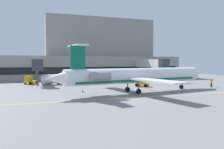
% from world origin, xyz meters
% --- Properties ---
extents(ground, '(120.00, 120.00, 0.11)m').
position_xyz_m(ground, '(0.00, 0.00, -0.05)').
color(ground, slate).
extents(terminal_building, '(72.64, 15.51, 21.24)m').
position_xyz_m(terminal_building, '(4.70, 48.44, 8.08)').
color(terminal_building, gray).
rests_on(terminal_building, ground).
extents(jet_bridge_west, '(2.40, 17.65, 6.38)m').
position_xyz_m(jet_bridge_west, '(20.39, 30.46, 4.99)').
color(jet_bridge_west, silver).
rests_on(jet_bridge_west, ground).
extents(jet_bridge_east, '(2.40, 18.10, 6.13)m').
position_xyz_m(jet_bridge_east, '(-12.68, 30.23, 4.75)').
color(jet_bridge_east, silver).
rests_on(jet_bridge_east, ground).
extents(regional_jet, '(33.26, 24.16, 8.19)m').
position_xyz_m(regional_jet, '(3.93, 6.17, 3.04)').
color(regional_jet, white).
rests_on(regional_jet, ground).
extents(baggage_tug, '(3.40, 3.41, 2.09)m').
position_xyz_m(baggage_tug, '(-14.38, 28.78, 0.94)').
color(baggage_tug, '#E5B20C').
rests_on(baggage_tug, ground).
extents(pushback_tractor, '(3.21, 3.22, 2.16)m').
position_xyz_m(pushback_tractor, '(9.16, 15.01, 0.96)').
color(pushback_tractor, '#E5B20C').
rests_on(pushback_tractor, ground).
extents(fuel_tank, '(6.03, 2.89, 2.49)m').
position_xyz_m(fuel_tank, '(-8.91, 26.05, 1.39)').
color(fuel_tank, white).
rests_on(fuel_tank, ground).
extents(marshaller, '(0.83, 0.34, 1.92)m').
position_xyz_m(marshaller, '(23.29, 8.81, 0.98)').
color(marshaller, '#191E33').
rests_on(marshaller, ground).
extents(safety_cone_alpha, '(0.47, 0.47, 0.55)m').
position_xyz_m(safety_cone_alpha, '(10.49, 12.35, 0.25)').
color(safety_cone_alpha, orange).
rests_on(safety_cone_alpha, ground).
extents(safety_cone_bravo, '(0.47, 0.47, 0.55)m').
position_xyz_m(safety_cone_bravo, '(9.72, 3.73, 0.25)').
color(safety_cone_bravo, orange).
rests_on(safety_cone_bravo, ground).
extents(safety_cone_charlie, '(0.47, 0.47, 0.55)m').
position_xyz_m(safety_cone_charlie, '(-5.21, 9.77, 0.25)').
color(safety_cone_charlie, orange).
rests_on(safety_cone_charlie, ground).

